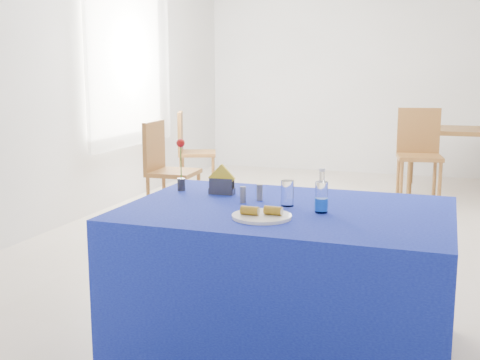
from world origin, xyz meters
name	(u,v)px	position (x,y,z in m)	size (l,w,h in m)	color
floor	(336,238)	(0.00, 0.00, 0.00)	(7.00, 7.00, 0.00)	beige
room_shell	(342,31)	(0.00, 0.00, 1.75)	(7.00, 7.00, 7.00)	silver
window_pane	(126,59)	(-2.47, 0.80, 1.55)	(0.04, 1.50, 1.60)	white
curtain	(131,59)	(-2.40, 0.80, 1.55)	(0.04, 1.75, 1.85)	white
plate	(262,216)	(0.07, -2.46, 0.77)	(0.28, 0.28, 0.01)	white
drinking_glass	(287,193)	(0.12, -2.18, 0.82)	(0.06, 0.06, 0.13)	white
salt_shaker	(243,195)	(-0.11, -2.18, 0.80)	(0.03, 0.03, 0.09)	slate
pepper_shaker	(260,192)	(-0.05, -2.10, 0.80)	(0.03, 0.03, 0.09)	slate
blue_table	(286,280)	(0.13, -2.21, 0.38)	(1.60, 1.10, 0.76)	#0F178E
water_bottle	(321,198)	(0.31, -2.26, 0.83)	(0.06, 0.06, 0.21)	white
napkin_holder	(222,185)	(-0.29, -2.01, 0.81)	(0.16, 0.06, 0.17)	#38383D
rose_vase	(181,166)	(-0.55, -1.99, 0.90)	(0.05, 0.05, 0.30)	#222227
oak_table	(465,135)	(1.06, 2.53, 0.68)	(1.37, 0.91, 0.76)	brown
chair_bg_left	(419,148)	(0.58, 1.76, 0.59)	(0.53, 0.53, 1.03)	brown
chair_win_a	(165,164)	(-1.66, 0.05, 0.56)	(0.45, 0.45, 0.96)	brown
chair_win_b	(190,147)	(-1.98, 1.36, 0.55)	(0.56, 0.56, 0.96)	brown
banana_pieces	(262,211)	(0.08, -2.46, 0.80)	(0.19, 0.08, 0.04)	gold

